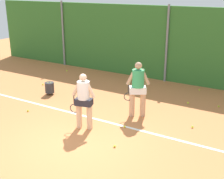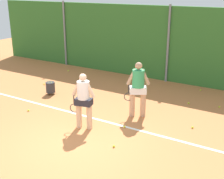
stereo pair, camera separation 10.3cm
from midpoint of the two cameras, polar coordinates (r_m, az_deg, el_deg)
ground_plane at (r=10.01m, az=0.57°, el=-5.30°), size 31.11×31.11×0.00m
hedge_fence_backdrop at (r=13.72m, az=11.05°, el=8.38°), size 20.22×0.25×3.32m
fence_post_left at (r=16.49m, az=-8.78°, el=10.43°), size 0.10×0.10×3.41m
fence_post_center at (r=13.55m, az=10.80°, el=8.45°), size 0.10×0.10×3.41m
court_baseline_paint at (r=9.69m, az=-0.68°, el=-6.14°), size 14.78×0.10×0.01m
player_foreground_near at (r=8.97m, az=-5.12°, el=-1.67°), size 0.77×0.41×1.73m
player_midcourt at (r=9.78m, az=5.25°, el=0.55°), size 0.72×0.56×1.85m
ball_hopper at (r=12.24m, az=-11.38°, el=0.42°), size 0.36×0.36×0.51m
tennis_ball_0 at (r=8.26m, az=0.72°, el=-10.72°), size 0.07×0.07×0.07m
tennis_ball_1 at (r=10.85m, az=-15.32°, el=-3.85°), size 0.07×0.07×0.07m
tennis_ball_2 at (r=14.00m, az=4.17°, el=2.02°), size 0.07×0.07×0.07m
tennis_ball_3 at (r=13.48m, az=5.46°, el=1.30°), size 0.07×0.07×0.07m
tennis_ball_4 at (r=13.01m, az=16.68°, el=-0.10°), size 0.07×0.07×0.07m
tennis_ball_5 at (r=11.46m, az=14.59°, el=-2.52°), size 0.07×0.07×0.07m
tennis_ball_7 at (r=11.45m, az=19.96°, el=-3.11°), size 0.07×0.07×0.07m
tennis_ball_8 at (r=9.60m, az=15.34°, el=-6.94°), size 0.07×0.07×0.07m
tennis_ball_10 at (r=15.50m, az=-8.12°, el=3.58°), size 0.07×0.07×0.07m
tennis_ball_11 at (r=13.54m, az=-12.55°, el=1.01°), size 0.07×0.07×0.07m
tennis_ball_12 at (r=9.32m, az=2.68°, el=-7.06°), size 0.07×0.07×0.07m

